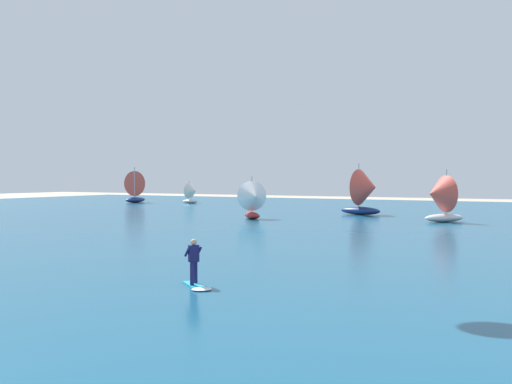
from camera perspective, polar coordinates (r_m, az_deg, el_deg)
The scene contains 7 objects.
ocean at distance 52.70m, azimuth 17.77°, elevation -2.85°, with size 160.00×90.00×0.10m, color navy.
kitesurfer at distance 20.37m, azimuth -6.13°, elevation -7.75°, with size 1.87×1.67×1.67m.
sailboat_far_right at distance 89.00m, azimuth -11.80°, elevation 0.57°, with size 4.02×4.71×5.44m.
sailboat_center_horizon at distance 52.41m, azimuth -0.25°, elevation -0.76°, with size 3.48×3.53×3.98m.
sailboat_anchored_offshore at distance 51.24m, azimuth 17.93°, elevation -0.58°, with size 4.00×4.03×4.55m.
sailboat_leading at distance 59.10m, azimuth 11.00°, elevation 0.06°, with size 4.68×4.06×5.31m.
sailboat_near_shore at distance 85.15m, azimuth -6.46°, elevation -0.07°, with size 2.98×2.56×3.43m.
Camera 1 is at (9.37, -1.61, 3.97)m, focal length 39.77 mm.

